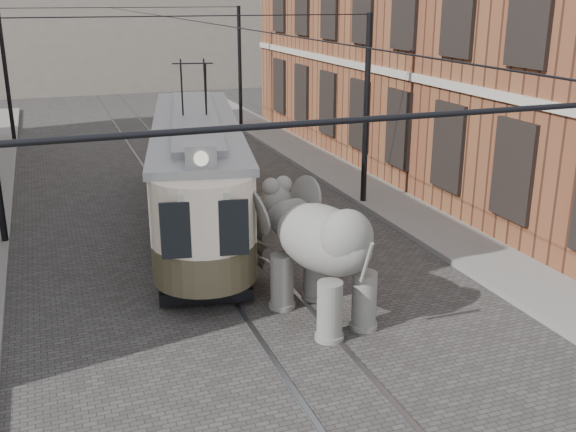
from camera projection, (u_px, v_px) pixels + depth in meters
name	position (u px, v px, depth m)	size (l,w,h in m)	color
ground	(271.00, 305.00, 14.80)	(120.00, 120.00, 0.00)	#3F3D3A
tram_rails	(271.00, 304.00, 14.79)	(1.54, 80.00, 0.02)	slate
sidewalk_right	(499.00, 266.00, 16.74)	(2.00, 60.00, 0.15)	slate
brick_building	(475.00, 9.00, 24.55)	(8.00, 26.00, 12.00)	brown
catenary	(204.00, 130.00, 18.25)	(11.00, 30.20, 6.00)	black
tram	(196.00, 145.00, 19.45)	(2.46, 11.90, 4.72)	beige
elephant	(322.00, 257.00, 13.82)	(2.44, 4.43, 2.71)	#65635D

